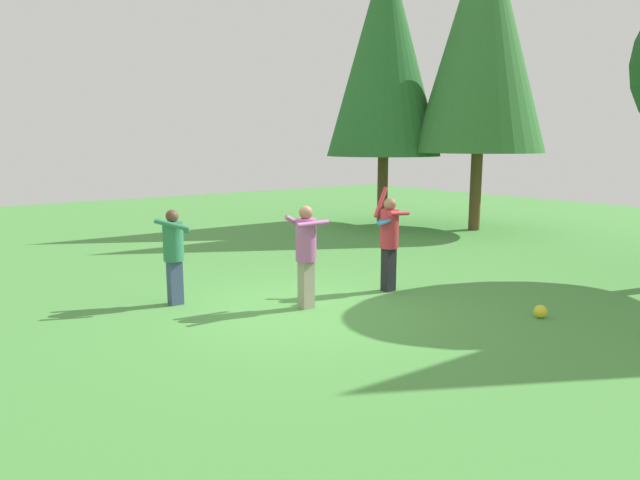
{
  "coord_description": "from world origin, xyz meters",
  "views": [
    {
      "loc": [
        7.36,
        -5.35,
        2.73
      ],
      "look_at": [
        -0.28,
        0.57,
        1.05
      ],
      "focal_mm": 31.81,
      "sensor_mm": 36.0,
      "label": 1
    }
  ],
  "objects_px": {
    "person_thrower": "(389,236)",
    "tree_far_left": "(385,52)",
    "person_catcher": "(306,248)",
    "person_bystander": "(174,249)",
    "frisbee": "(384,221)",
    "ball_yellow": "(540,312)",
    "tree_left": "(483,34)"
  },
  "relations": [
    {
      "from": "person_thrower",
      "to": "tree_left",
      "type": "bearing_deg",
      "value": -165.28
    },
    {
      "from": "person_catcher",
      "to": "tree_far_left",
      "type": "height_order",
      "value": "tree_far_left"
    },
    {
      "from": "person_thrower",
      "to": "person_catcher",
      "type": "xyz_separation_m",
      "value": [
        -0.05,
        -1.86,
        -0.02
      ]
    },
    {
      "from": "person_thrower",
      "to": "person_bystander",
      "type": "relative_size",
      "value": 1.18
    },
    {
      "from": "person_catcher",
      "to": "person_bystander",
      "type": "relative_size",
      "value": 1.06
    },
    {
      "from": "person_bystander",
      "to": "frisbee",
      "type": "xyz_separation_m",
      "value": [
        1.62,
        3.3,
        0.36
      ]
    },
    {
      "from": "frisbee",
      "to": "tree_far_left",
      "type": "height_order",
      "value": "tree_far_left"
    },
    {
      "from": "person_catcher",
      "to": "ball_yellow",
      "type": "distance_m",
      "value": 3.84
    },
    {
      "from": "person_thrower",
      "to": "person_bystander",
      "type": "height_order",
      "value": "person_thrower"
    },
    {
      "from": "person_catcher",
      "to": "person_bystander",
      "type": "distance_m",
      "value": 2.24
    },
    {
      "from": "ball_yellow",
      "to": "tree_left",
      "type": "xyz_separation_m",
      "value": [
        -6.33,
        6.66,
        5.78
      ]
    },
    {
      "from": "person_catcher",
      "to": "person_bystander",
      "type": "height_order",
      "value": "person_catcher"
    },
    {
      "from": "person_thrower",
      "to": "tree_far_left",
      "type": "relative_size",
      "value": 0.22
    },
    {
      "from": "tree_far_left",
      "to": "tree_left",
      "type": "height_order",
      "value": "tree_left"
    },
    {
      "from": "tree_far_left",
      "to": "person_catcher",
      "type": "bearing_deg",
      "value": -51.13
    },
    {
      "from": "person_thrower",
      "to": "tree_far_left",
      "type": "xyz_separation_m",
      "value": [
        -6.32,
        5.93,
        4.53
      ]
    },
    {
      "from": "person_catcher",
      "to": "frisbee",
      "type": "distance_m",
      "value": 1.7
    },
    {
      "from": "frisbee",
      "to": "tree_far_left",
      "type": "relative_size",
      "value": 0.04
    },
    {
      "from": "person_catcher",
      "to": "person_bystander",
      "type": "xyz_separation_m",
      "value": [
        -1.54,
        -1.63,
        -0.06
      ]
    },
    {
      "from": "person_bystander",
      "to": "tree_far_left",
      "type": "distance_m",
      "value": 11.5
    },
    {
      "from": "person_catcher",
      "to": "tree_left",
      "type": "distance_m",
      "value": 11.06
    },
    {
      "from": "tree_far_left",
      "to": "tree_left",
      "type": "xyz_separation_m",
      "value": [
        2.64,
        1.45,
        0.32
      ]
    },
    {
      "from": "person_catcher",
      "to": "tree_far_left",
      "type": "bearing_deg",
      "value": 41.77
    },
    {
      "from": "person_catcher",
      "to": "frisbee",
      "type": "bearing_deg",
      "value": -0.0
    },
    {
      "from": "tree_far_left",
      "to": "person_thrower",
      "type": "bearing_deg",
      "value": -43.17
    },
    {
      "from": "frisbee",
      "to": "tree_far_left",
      "type": "bearing_deg",
      "value": 136.13
    },
    {
      "from": "ball_yellow",
      "to": "tree_left",
      "type": "height_order",
      "value": "tree_left"
    },
    {
      "from": "person_bystander",
      "to": "ball_yellow",
      "type": "xyz_separation_m",
      "value": [
        4.23,
        4.21,
        -0.86
      ]
    },
    {
      "from": "tree_far_left",
      "to": "tree_left",
      "type": "relative_size",
      "value": 0.95
    },
    {
      "from": "person_catcher",
      "to": "person_bystander",
      "type": "bearing_deg",
      "value": 139.57
    },
    {
      "from": "tree_left",
      "to": "tree_far_left",
      "type": "bearing_deg",
      "value": -151.15
    },
    {
      "from": "frisbee",
      "to": "tree_far_left",
      "type": "distance_m",
      "value": 9.79
    }
  ]
}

